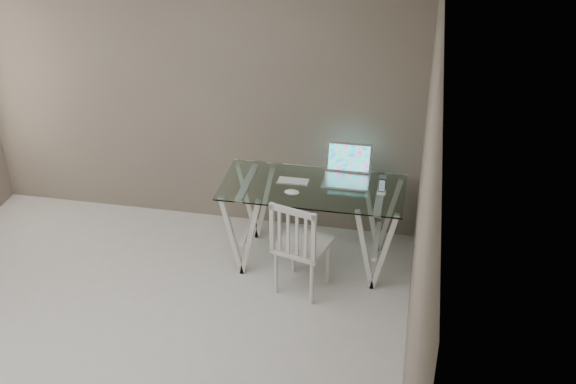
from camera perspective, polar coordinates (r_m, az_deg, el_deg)
name	(u,v)px	position (r m, az deg, el deg)	size (l,w,h in m)	color
room	(66,163)	(4.40, -17.14, 2.23)	(4.50, 4.52, 2.71)	beige
desk	(312,224)	(6.10, 1.92, -2.53)	(1.50, 0.70, 0.75)	silver
chair	(299,244)	(5.68, 0.86, -4.11)	(0.49, 0.49, 0.86)	silver
laptop	(347,171)	(6.02, 4.71, 1.64)	(0.38, 0.36, 0.26)	silver
keyboard	(293,181)	(5.98, 0.42, 0.88)	(0.27, 0.12, 0.01)	silver
mouse	(292,192)	(5.79, 0.30, -0.01)	(0.12, 0.07, 0.04)	white
phone_dock	(382,190)	(5.84, 7.41, 0.19)	(0.07, 0.07, 0.12)	white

